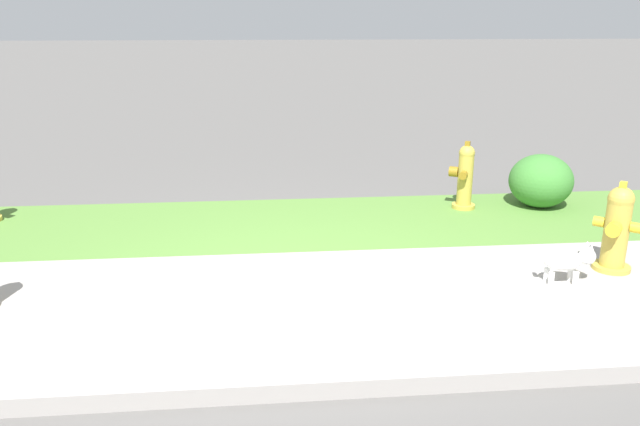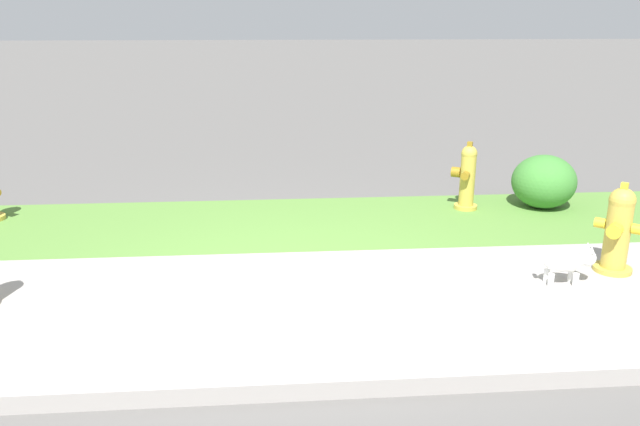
{
  "view_description": "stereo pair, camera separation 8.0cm",
  "coord_description": "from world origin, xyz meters",
  "px_view_note": "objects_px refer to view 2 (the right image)",
  "views": [
    {
      "loc": [
        -0.27,
        -4.42,
        2.15
      ],
      "look_at": [
        0.25,
        1.11,
        0.4
      ],
      "focal_mm": 35.0,
      "sensor_mm": 36.0,
      "label": 1
    },
    {
      "loc": [
        -0.19,
        -4.43,
        2.15
      ],
      "look_at": [
        0.25,
        1.11,
        0.4
      ],
      "focal_mm": 35.0,
      "sensor_mm": 36.0,
      "label": 2
    }
  ],
  "objects_px": {
    "fire_hydrant_at_driveway": "(467,177)",
    "small_white_dog": "(568,262)",
    "fire_hydrant_by_grass_verge": "(618,230)",
    "shrub_bush_far_verge": "(544,182)"
  },
  "relations": [
    {
      "from": "fire_hydrant_by_grass_verge",
      "to": "small_white_dog",
      "type": "distance_m",
      "value": 0.62
    },
    {
      "from": "shrub_bush_far_verge",
      "to": "small_white_dog",
      "type": "bearing_deg",
      "value": -108.6
    },
    {
      "from": "small_white_dog",
      "to": "shrub_bush_far_verge",
      "type": "distance_m",
      "value": 2.33
    },
    {
      "from": "fire_hydrant_at_driveway",
      "to": "small_white_dog",
      "type": "bearing_deg",
      "value": -146.44
    },
    {
      "from": "fire_hydrant_by_grass_verge",
      "to": "fire_hydrant_at_driveway",
      "type": "relative_size",
      "value": 1.02
    },
    {
      "from": "fire_hydrant_by_grass_verge",
      "to": "fire_hydrant_at_driveway",
      "type": "distance_m",
      "value": 2.1
    },
    {
      "from": "fire_hydrant_at_driveway",
      "to": "shrub_bush_far_verge",
      "type": "relative_size",
      "value": 1.09
    },
    {
      "from": "small_white_dog",
      "to": "shrub_bush_far_verge",
      "type": "xyz_separation_m",
      "value": [
        0.74,
        2.2,
        0.1
      ]
    },
    {
      "from": "fire_hydrant_by_grass_verge",
      "to": "shrub_bush_far_verge",
      "type": "xyz_separation_m",
      "value": [
        0.2,
        1.96,
        -0.08
      ]
    },
    {
      "from": "small_white_dog",
      "to": "shrub_bush_far_verge",
      "type": "relative_size",
      "value": 0.65
    }
  ]
}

